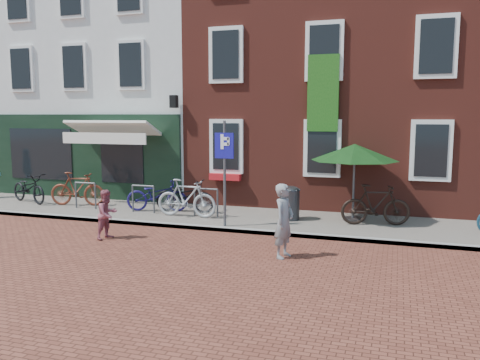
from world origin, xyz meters
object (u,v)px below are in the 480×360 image
(parasol, at_px, (355,149))
(bicycle_1, at_px, (77,189))
(bicycle_3, at_px, (186,198))
(bicycle_0, at_px, (29,188))
(parking_sign, at_px, (224,160))
(bicycle_4, at_px, (185,196))
(woman, at_px, (284,221))
(bicycle_2, at_px, (157,195))
(bicycle_5, at_px, (376,205))
(boy, at_px, (107,214))
(litter_bin, at_px, (290,201))

(parasol, xyz_separation_m, bicycle_1, (-8.57, -0.41, -1.42))
(bicycle_3, bearing_deg, bicycle_0, 85.82)
(bicycle_1, bearing_deg, bicycle_0, 79.51)
(parking_sign, xyz_separation_m, bicycle_3, (-1.43, 0.78, -1.19))
(bicycle_4, bearing_deg, woman, -133.57)
(bicycle_0, height_order, bicycle_3, bicycle_3)
(bicycle_3, distance_m, bicycle_4, 0.72)
(parking_sign, bearing_deg, bicycle_2, 153.85)
(parasol, bearing_deg, bicycle_5, -32.39)
(parasol, distance_m, woman, 4.05)
(parasol, distance_m, boy, 6.66)
(parasol, distance_m, bicycle_1, 8.70)
(boy, bearing_deg, bicycle_4, 2.67)
(bicycle_1, distance_m, bicycle_3, 4.07)
(parking_sign, xyz_separation_m, woman, (2.02, -1.96, -1.05))
(bicycle_1, xyz_separation_m, bicycle_3, (4.03, -0.54, 0.00))
(bicycle_1, relative_size, bicycle_4, 0.97)
(bicycle_0, xyz_separation_m, bicycle_4, (5.55, 0.13, 0.00))
(boy, distance_m, bicycle_3, 2.68)
(bicycle_4, bearing_deg, bicycle_3, -153.56)
(bicycle_4, distance_m, bicycle_5, 5.49)
(woman, bearing_deg, parasol, -3.07)
(bicycle_1, relative_size, bicycle_5, 1.00)
(bicycle_0, distance_m, bicycle_5, 11.04)
(bicycle_1, bearing_deg, bicycle_2, -102.26)
(litter_bin, distance_m, bicycle_3, 2.91)
(bicycle_2, bearing_deg, bicycle_5, -103.53)
(bicycle_5, bearing_deg, litter_bin, 76.90)
(parking_sign, height_order, boy, parking_sign)
(litter_bin, bearing_deg, woman, -79.89)
(litter_bin, relative_size, bicycle_3, 0.56)
(parasol, height_order, bicycle_0, parasol)
(boy, bearing_deg, bicycle_3, -7.16)
(parasol, xyz_separation_m, bicycle_4, (-4.88, -0.32, -1.47))
(litter_bin, height_order, bicycle_3, bicycle_3)
(bicycle_5, bearing_deg, parasol, 44.13)
(bicycle_2, bearing_deg, bicycle_4, -95.80)
(litter_bin, xyz_separation_m, bicycle_0, (-8.75, -0.04, -0.03))
(bicycle_0, xyz_separation_m, bicycle_3, (5.89, -0.50, 0.05))
(litter_bin, xyz_separation_m, woman, (0.59, -3.28, 0.16))
(boy, xyz_separation_m, bicycle_0, (-4.93, 3.00, -0.01))
(parking_sign, bearing_deg, bicycle_4, 141.45)
(parking_sign, bearing_deg, bicycle_1, 166.43)
(litter_bin, xyz_separation_m, bicycle_4, (-3.20, 0.09, -0.03))
(parking_sign, height_order, bicycle_1, parking_sign)
(bicycle_2, height_order, bicycle_4, same)
(bicycle_2, bearing_deg, litter_bin, -103.48)
(bicycle_3, distance_m, bicycle_5, 5.18)
(parasol, distance_m, bicycle_3, 4.85)
(bicycle_0, bearing_deg, bicycle_5, -69.73)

